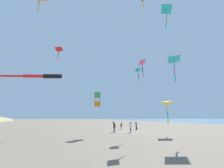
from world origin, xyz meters
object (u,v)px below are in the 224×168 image
Objects in this scene: kite_delta_green_low_center at (166,103)px; kite_delta_white_trailing at (59,50)px; kite_delta_yellow_midlevel at (173,60)px; kite_delta_blue_topmost at (166,10)px; kite_windsock_magenta_far_left at (43,76)px; kite_delta_small_distant at (142,63)px; person_bystander_far at (121,126)px; person_child_grey_jacket at (136,125)px; kite_box_purple_drifting at (97,100)px; person_adult_flyer at (130,126)px; person_child_green_jacket at (114,126)px; kite_delta_black_fish_shape at (138,70)px.

kite_delta_white_trailing is at bearing 149.63° from kite_delta_green_low_center.
kite_delta_blue_topmost reaches higher than kite_delta_yellow_midlevel.
kite_delta_small_distant is at bearing -39.11° from kite_windsock_magenta_far_left.
kite_delta_green_low_center is (3.14, -11.31, 3.68)m from person_bystander_far.
person_bystander_far is at bearing 101.86° from kite_delta_blue_topmost.
person_child_grey_jacket is 0.12× the size of kite_delta_small_distant.
person_bystander_far is 12.35m from kite_box_purple_drifting.
kite_windsock_magenta_far_left is at bearing -160.28° from person_child_grey_jacket.
kite_delta_white_trailing is 0.82× the size of kite_delta_blue_topmost.
kite_windsock_magenta_far_left is at bearing -109.74° from kite_delta_white_trailing.
person_adult_flyer is 0.10× the size of kite_windsock_magenta_far_left.
person_bystander_far is 17.53m from kite_windsock_magenta_far_left.
kite_box_purple_drifting is at bearing -146.85° from person_adult_flyer.
person_child_green_jacket is at bearing 158.31° from person_adult_flyer.
kite_delta_green_low_center is at bearing -30.37° from kite_delta_white_trailing.
kite_windsock_magenta_far_left is 13.97m from kite_delta_black_fish_shape.
person_adult_flyer is 0.13× the size of kite_delta_small_distant.
kite_delta_blue_topmost is at bearing -69.59° from person_adult_flyer.
kite_box_purple_drifting is at bearing 158.47° from kite_delta_blue_topmost.
kite_delta_small_distant is (-5.81, -15.60, 7.48)m from person_child_grey_jacket.
person_adult_flyer is 5.46m from person_bystander_far.
person_adult_flyer is 1.26× the size of person_bystander_far.
kite_delta_green_low_center is (3.27, -5.86, 3.47)m from person_adult_flyer.
person_child_grey_jacket is (3.19, 4.98, -0.09)m from person_adult_flyer.
kite_delta_blue_topmost is (3.91, -2.06, 9.00)m from kite_delta_black_fish_shape.
kite_delta_yellow_midlevel reaches higher than kite_windsock_magenta_far_left.
kite_delta_black_fish_shape is 15.82m from kite_delta_white_trailing.
kite_delta_yellow_midlevel is at bearing -110.26° from kite_delta_green_low_center.
kite_delta_black_fish_shape is 6.25m from kite_delta_green_low_center.
kite_delta_white_trailing is at bearing 143.88° from kite_delta_blue_topmost.
kite_delta_white_trailing is 18.29m from kite_delta_small_distant.
person_adult_flyer is 13.45m from kite_delta_yellow_midlevel.
kite_box_purple_drifting is (-6.54, -9.64, 4.09)m from person_bystander_far.
person_bystander_far is at bearing 105.53° from kite_delta_green_low_center.
kite_delta_green_low_center is 0.80× the size of kite_delta_yellow_midlevel.
kite_windsock_magenta_far_left is (-14.16, -1.24, 7.43)m from person_adult_flyer.
kite_delta_green_low_center reaches higher than person_child_grey_jacket.
kite_delta_white_trailing reaches higher than kite_windsock_magenta_far_left.
person_bystander_far is (0.13, 5.46, -0.21)m from person_adult_flyer.
kite_delta_black_fish_shape reaches higher than person_adult_flyer.
person_bystander_far is 0.11× the size of kite_delta_small_distant.
kite_delta_green_low_center is at bearing -60.79° from person_adult_flyer.
kite_delta_black_fish_shape is at bearing 71.06° from kite_delta_small_distant.
kite_windsock_magenta_far_left is 1.19× the size of kite_delta_white_trailing.
kite_delta_yellow_midlevel reaches higher than kite_box_purple_drifting.
kite_delta_white_trailing is (-6.09, 7.57, 9.90)m from kite_box_purple_drifting.
person_child_green_jacket is 13.79m from kite_delta_small_distant.
kite_delta_blue_topmost reaches higher than person_bystander_far.
kite_delta_small_distant is (-1.65, -4.80, -0.65)m from kite_delta_black_fish_shape.
kite_delta_white_trailing is at bearing 128.81° from kite_box_purple_drifting.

